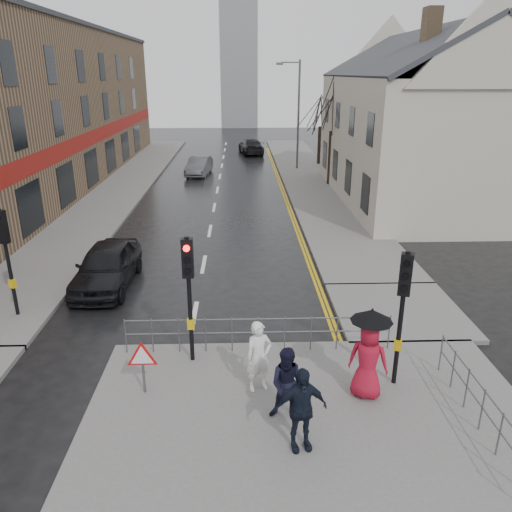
{
  "coord_description": "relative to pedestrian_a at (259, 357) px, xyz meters",
  "views": [
    {
      "loc": [
        1.51,
        -11.24,
        7.25
      ],
      "look_at": [
        1.97,
        3.23,
        1.91
      ],
      "focal_mm": 35.0,
      "sensor_mm": 36.0,
      "label": 1
    }
  ],
  "objects": [
    {
      "name": "church_tower",
      "position": [
        -0.4,
        63.14,
        7.98
      ],
      "size": [
        5.0,
        5.0,
        18.0
      ],
      "primitive_type": "cube",
      "color": "gray",
      "rests_on": "ground"
    },
    {
      "name": "tree_near",
      "position": [
        5.6,
        23.14,
        4.12
      ],
      "size": [
        2.4,
        2.4,
        6.58
      ],
      "color": "#2D2119",
      "rests_on": "right_pavement"
    },
    {
      "name": "left_pavement",
      "position": [
        -8.4,
        24.14,
        -0.95
      ],
      "size": [
        4.0,
        44.0,
        0.14
      ],
      "primitive_type": "cube",
      "color": "#605E5B",
      "rests_on": "ground"
    },
    {
      "name": "pedestrian_with_umbrella",
      "position": [
        2.48,
        -0.34,
        0.29
      ],
      "size": [
        1.08,
        0.96,
        2.22
      ],
      "color": "#AD142C",
      "rests_on": "near_pavement"
    },
    {
      "name": "pavement_bridge_right",
      "position": [
        4.6,
        4.14,
        -0.95
      ],
      "size": [
        4.0,
        4.2,
        0.14
      ],
      "primitive_type": "cube",
      "color": "#605E5B",
      "rests_on": "ground"
    },
    {
      "name": "tree_far",
      "position": [
        6.1,
        31.14,
        3.41
      ],
      "size": [
        2.4,
        2.4,
        5.64
      ],
      "color": "#2D2119",
      "rests_on": "right_pavement"
    },
    {
      "name": "pedestrian_d",
      "position": [
        0.74,
        -2.0,
        0.04
      ],
      "size": [
        1.13,
        0.63,
        1.82
      ],
      "primitive_type": "imported",
      "rotation": [
        0.0,
        0.0,
        0.18
      ],
      "color": "black",
      "rests_on": "near_pavement"
    },
    {
      "name": "near_pavement",
      "position": [
        1.1,
        -2.36,
        -0.95
      ],
      "size": [
        10.0,
        9.0,
        0.14
      ],
      "primitive_type": "cube",
      "color": "#605E5B",
      "rests_on": "ground"
    },
    {
      "name": "pedestrian_a",
      "position": [
        0.0,
        0.0,
        0.0
      ],
      "size": [
        0.75,
        0.62,
        1.75
      ],
      "primitive_type": "imported",
      "rotation": [
        0.0,
        0.0,
        0.36
      ],
      "color": "white",
      "rests_on": "near_pavement"
    },
    {
      "name": "warning_sign",
      "position": [
        -2.7,
        -0.06,
        0.03
      ],
      "size": [
        0.8,
        0.07,
        1.35
      ],
      "color": "#595B5E",
      "rests_on": "near_pavement"
    },
    {
      "name": "building_right_cream",
      "position": [
        10.1,
        19.14,
        3.76
      ],
      "size": [
        9.0,
        16.4,
        10.1
      ],
      "color": "beige",
      "rests_on": "ground"
    },
    {
      "name": "car_mid",
      "position": [
        -3.46,
        27.31,
        -0.35
      ],
      "size": [
        1.94,
        4.21,
        1.34
      ],
      "primitive_type": "imported",
      "rotation": [
        0.0,
        0.0,
        -0.13
      ],
      "color": "#494B4F",
      "rests_on": "ground"
    },
    {
      "name": "guard_railing_side",
      "position": [
        4.6,
        -1.61,
        -0.17
      ],
      "size": [
        0.04,
        4.54,
        1.0
      ],
      "color": "#595B5E",
      "rests_on": "near_pavement"
    },
    {
      "name": "car_far",
      "position": [
        0.66,
        37.46,
        -0.32
      ],
      "size": [
        2.54,
        5.02,
        1.4
      ],
      "primitive_type": "imported",
      "rotation": [
        0.0,
        0.0,
        3.27
      ],
      "color": "black",
      "rests_on": "ground"
    },
    {
      "name": "street_lamp",
      "position": [
        3.92,
        29.14,
        3.69
      ],
      "size": [
        1.83,
        0.25,
        8.0
      ],
      "color": "#595B5E",
      "rests_on": "right_pavement"
    },
    {
      "name": "right_pavement",
      "position": [
        4.6,
        26.14,
        -0.95
      ],
      "size": [
        4.0,
        40.0,
        0.14
      ],
      "primitive_type": "cube",
      "color": "#605E5B",
      "rests_on": "ground"
    },
    {
      "name": "traffic_signal_near_right",
      "position": [
        3.3,
        0.14,
        1.44
      ],
      "size": [
        0.34,
        0.33,
        3.4
      ],
      "color": "black",
      "rests_on": "near_pavement"
    },
    {
      "name": "guard_railing_front",
      "position": [
        0.05,
        1.74,
        -0.16
      ],
      "size": [
        7.14,
        0.04,
        1.0
      ],
      "color": "#595B5E",
      "rests_on": "near_pavement"
    },
    {
      "name": "ground",
      "position": [
        -1.9,
        1.14,
        -1.02
      ],
      "size": [
        120.0,
        120.0,
        0.0
      ],
      "primitive_type": "plane",
      "color": "black",
      "rests_on": "ground"
    },
    {
      "name": "traffic_signal_far_left",
      "position": [
        -7.4,
        4.15,
        1.44
      ],
      "size": [
        0.34,
        0.33,
        3.4
      ],
      "color": "black",
      "rests_on": "left_pavement"
    },
    {
      "name": "pedestrian_b",
      "position": [
        0.59,
        -1.08,
        -0.03
      ],
      "size": [
        0.93,
        0.79,
        1.69
      ],
      "primitive_type": "imported",
      "rotation": [
        0.0,
        0.0,
        -0.2
      ],
      "color": "black",
      "rests_on": "near_pavement"
    },
    {
      "name": "car_parked",
      "position": [
        -5.18,
        6.6,
        -0.24
      ],
      "size": [
        1.92,
        4.58,
        1.55
      ],
      "primitive_type": "imported",
      "rotation": [
        0.0,
        0.0,
        -0.02
      ],
      "color": "black",
      "rests_on": "ground"
    },
    {
      "name": "traffic_signal_near_left",
      "position": [
        -1.7,
        1.34,
        1.44
      ],
      "size": [
        0.28,
        0.27,
        3.4
      ],
      "color": "black",
      "rests_on": "near_pavement"
    },
    {
      "name": "building_left_terrace",
      "position": [
        -13.9,
        23.14,
        3.98
      ],
      "size": [
        8.0,
        42.0,
        10.0
      ],
      "primitive_type": "cube",
      "color": "#7C6247",
      "rests_on": "ground"
    }
  ]
}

